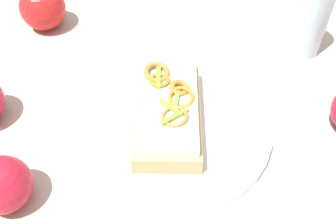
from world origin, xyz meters
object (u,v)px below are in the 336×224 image
(plate, at_px, (168,124))
(apple_1, at_px, (43,8))
(apple_0, at_px, (3,185))
(sandwich, at_px, (168,111))
(drinking_glass, at_px, (309,19))

(plate, bearing_deg, apple_1, 115.97)
(apple_1, bearing_deg, apple_0, -101.35)
(sandwich, height_order, apple_0, apple_0)
(sandwich, xyz_separation_m, drinking_glass, (0.28, 0.11, 0.03))
(sandwich, distance_m, drinking_glass, 0.30)
(plate, xyz_separation_m, apple_1, (-0.15, 0.31, 0.04))
(drinking_glass, bearing_deg, apple_0, -161.34)
(apple_0, bearing_deg, sandwich, 15.56)
(drinking_glass, bearing_deg, plate, -158.73)
(sandwich, height_order, drinking_glass, drinking_glass)
(sandwich, distance_m, apple_0, 0.23)
(sandwich, bearing_deg, apple_0, -56.92)
(apple_1, relative_size, drinking_glass, 0.66)
(sandwich, relative_size, drinking_glass, 1.58)
(apple_1, bearing_deg, sandwich, -63.86)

